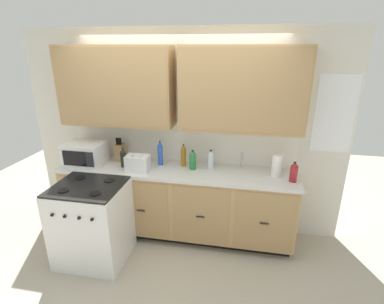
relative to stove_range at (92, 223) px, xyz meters
The scene contains 15 objects.
ground_plane 1.01m from the stove_range, 21.56° to the left, with size 8.00×8.00×0.00m, color #B2A893.
wall_unit 1.69m from the stove_range, 44.70° to the left, with size 4.12×0.40×2.59m.
counter_run 1.05m from the stove_range, 36.87° to the left, with size 2.95×0.64×0.94m.
stove_range is the anchor object (origin of this frame).
microwave 0.90m from the stove_range, 120.22° to the left, with size 0.48×0.37×0.28m.
toaster 0.85m from the stove_range, 52.41° to the left, with size 0.28×0.18×0.19m.
knife_block 0.98m from the stove_range, 87.17° to the left, with size 0.11×0.14×0.31m.
sink_faucet 1.92m from the stove_range, 27.25° to the left, with size 0.02×0.02×0.20m, color #B2B5BA.
paper_towel_roll 2.22m from the stove_range, 17.90° to the left, with size 0.12×0.12×0.26m, color white.
bottle_amber 1.33m from the stove_range, 39.41° to the left, with size 0.06×0.06×0.29m.
bottle_blue 1.14m from the stove_range, 50.28° to the left, with size 0.06×0.06×0.32m.
bottle_green 1.37m from the stove_range, 32.79° to the left, with size 0.08×0.08×0.25m.
bottle_red 2.35m from the stove_range, 13.68° to the left, with size 0.08×0.08×0.23m.
bottle_dark 0.85m from the stove_range, 73.41° to the left, with size 0.07×0.07×0.24m.
bottle_clear 1.57m from the stove_range, 31.01° to the left, with size 0.08×0.08×0.24m.
Camera 1 is at (0.82, -2.92, 2.36)m, focal length 27.28 mm.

